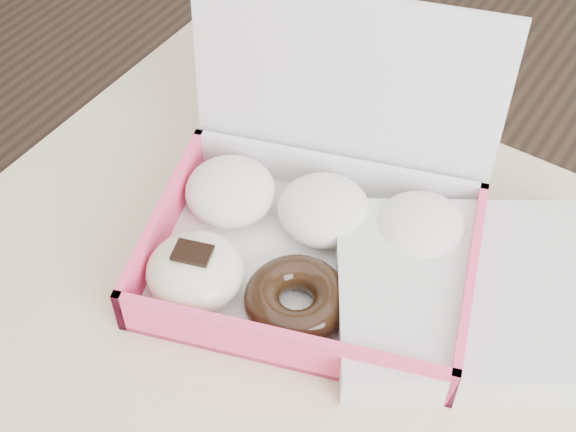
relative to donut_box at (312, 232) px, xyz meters
The scene contains 2 objects.
donut_box is the anchor object (origin of this frame).
newspapers 0.17m from the donut_box, 10.22° to the left, with size 0.27×0.22×0.04m, color silver.
Camera 1 is at (0.03, -0.32, 1.41)m, focal length 50.00 mm.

